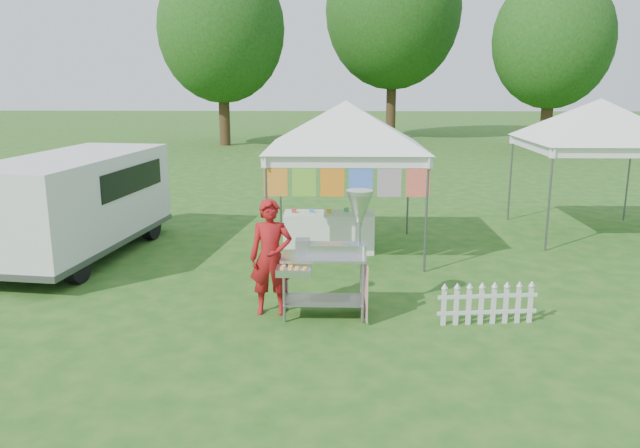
{
  "coord_description": "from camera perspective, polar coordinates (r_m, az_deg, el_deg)",
  "views": [
    {
      "loc": [
        -0.2,
        -8.75,
        3.41
      ],
      "look_at": [
        -0.44,
        1.13,
        1.1
      ],
      "focal_mm": 35.0,
      "sensor_mm": 36.0,
      "label": 1
    }
  ],
  "objects": [
    {
      "name": "vendor",
      "position": [
        9.16,
        -4.51,
        -3.05
      ],
      "size": [
        0.64,
        0.43,
        1.72
      ],
      "primitive_type": "imported",
      "rotation": [
        0.0,
        0.0,
        0.03
      ],
      "color": "maroon",
      "rests_on": "ground"
    },
    {
      "name": "canopy_main",
      "position": [
        12.26,
        2.39,
        11.16
      ],
      "size": [
        4.24,
        4.24,
        3.45
      ],
      "color": "#59595E",
      "rests_on": "ground"
    },
    {
      "name": "ground",
      "position": [
        9.4,
        2.55,
        -8.15
      ],
      "size": [
        120.0,
        120.0,
        0.0
      ],
      "primitive_type": "plane",
      "color": "#1D4F16",
      "rests_on": "ground"
    },
    {
      "name": "tree_left",
      "position": [
        33.35,
        -9.0,
        17.15
      ],
      "size": [
        6.4,
        6.4,
        9.53
      ],
      "color": "#372714",
      "rests_on": "ground"
    },
    {
      "name": "picket_fence",
      "position": [
        9.2,
        15.05,
        -7.16
      ],
      "size": [
        1.43,
        0.18,
        0.56
      ],
      "rotation": [
        0.0,
        0.0,
        0.11
      ],
      "color": "silver",
      "rests_on": "ground"
    },
    {
      "name": "cargo_van",
      "position": [
        13.03,
        -21.21,
        1.9
      ],
      "size": [
        2.52,
        4.99,
        1.99
      ],
      "rotation": [
        0.0,
        0.0,
        -0.13
      ],
      "color": "silver",
      "rests_on": "ground"
    },
    {
      "name": "tree_mid",
      "position": [
        37.08,
        6.73,
        18.82
      ],
      "size": [
        7.6,
        7.6,
        11.52
      ],
      "color": "#372714",
      "rests_on": "ground"
    },
    {
      "name": "canopy_right",
      "position": [
        14.89,
        24.34,
        10.39
      ],
      "size": [
        4.24,
        4.24,
        3.45
      ],
      "color": "#59595E",
      "rests_on": "ground"
    },
    {
      "name": "donut_cart",
      "position": [
        8.92,
        1.61,
        -1.84
      ],
      "size": [
        1.35,
        0.92,
        1.87
      ],
      "rotation": [
        0.0,
        0.0,
        0.0
      ],
      "color": "gray",
      "rests_on": "ground"
    },
    {
      "name": "tree_right",
      "position": [
        32.45,
        20.52,
        15.47
      ],
      "size": [
        5.6,
        5.6,
        8.42
      ],
      "color": "#372714",
      "rests_on": "ground"
    },
    {
      "name": "display_table",
      "position": [
        12.58,
        0.82,
        -0.73
      ],
      "size": [
        1.8,
        0.7,
        0.79
      ],
      "primitive_type": "cube",
      "color": "white",
      "rests_on": "ground"
    }
  ]
}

